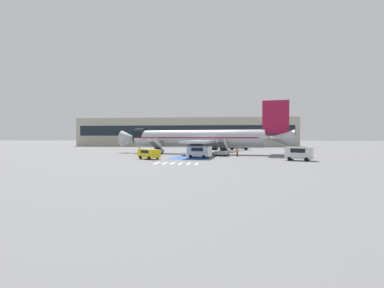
# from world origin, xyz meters

# --- Properties ---
(ground_plane) EXTENTS (600.00, 600.00, 0.00)m
(ground_plane) POSITION_xyz_m (0.00, 0.00, 0.00)
(ground_plane) COLOR slate
(apron_leadline_yellow) EXTENTS (73.53, 15.46, 0.01)m
(apron_leadline_yellow) POSITION_xyz_m (1.31, 0.98, 0.00)
(apron_leadline_yellow) COLOR gold
(apron_leadline_yellow) RESTS_ON ground_plane
(apron_stand_patch_blue) EXTENTS (7.00, 9.99, 0.01)m
(apron_stand_patch_blue) POSITION_xyz_m (1.31, -13.24, 0.00)
(apron_stand_patch_blue) COLOR #2856A8
(apron_stand_patch_blue) RESTS_ON ground_plane
(apron_walkway_bar_0) EXTENTS (0.44, 3.60, 0.01)m
(apron_walkway_bar_0) POSITION_xyz_m (-2.29, -24.90, 0.00)
(apron_walkway_bar_0) COLOR silver
(apron_walkway_bar_0) RESTS_ON ground_plane
(apron_walkway_bar_1) EXTENTS (0.44, 3.60, 0.01)m
(apron_walkway_bar_1) POSITION_xyz_m (-1.09, -24.90, 0.00)
(apron_walkway_bar_1) COLOR silver
(apron_walkway_bar_1) RESTS_ON ground_plane
(apron_walkway_bar_2) EXTENTS (0.44, 3.60, 0.01)m
(apron_walkway_bar_2) POSITION_xyz_m (0.11, -24.90, 0.00)
(apron_walkway_bar_2) COLOR silver
(apron_walkway_bar_2) RESTS_ON ground_plane
(apron_walkway_bar_3) EXTENTS (0.44, 3.60, 0.01)m
(apron_walkway_bar_3) POSITION_xyz_m (1.31, -24.90, 0.00)
(apron_walkway_bar_3) COLOR silver
(apron_walkway_bar_3) RESTS_ON ground_plane
(apron_walkway_bar_4) EXTENTS (0.44, 3.60, 0.01)m
(apron_walkway_bar_4) POSITION_xyz_m (2.51, -24.90, 0.00)
(apron_walkway_bar_4) COLOR silver
(apron_walkway_bar_4) RESTS_ON ground_plane
(apron_walkway_bar_5) EXTENTS (0.44, 3.60, 0.01)m
(apron_walkway_bar_5) POSITION_xyz_m (3.71, -24.90, 0.00)
(apron_walkway_bar_5) COLOR silver
(apron_walkway_bar_5) RESTS_ON ground_plane
(airliner) EXTENTS (41.37, 33.93, 11.82)m
(airliner) POSITION_xyz_m (1.98, 0.84, 3.58)
(airliner) COLOR #B7BCC4
(airliner) RESTS_ON ground_plane
(boarding_stairs_forward) EXTENTS (3.13, 5.51, 3.80)m
(boarding_stairs_forward) POSITION_xyz_m (-7.98, -1.74, 0.96)
(boarding_stairs_forward) COLOR #ADB2BA
(boarding_stairs_forward) RESTS_ON ground_plane
(boarding_stairs_aft) EXTENTS (3.13, 5.51, 3.73)m
(boarding_stairs_aft) POSITION_xyz_m (7.23, -4.89, 0.95)
(boarding_stairs_aft) COLOR #ADB2BA
(boarding_stairs_aft) RESTS_ON ground_plane
(fuel_tanker) EXTENTS (9.24, 2.73, 3.32)m
(fuel_tanker) POSITION_xyz_m (10.63, 23.46, 1.67)
(fuel_tanker) COLOR #38383D
(fuel_tanker) RESTS_ON ground_plane
(service_van_0) EXTENTS (4.73, 3.66, 2.24)m
(service_van_0) POSITION_xyz_m (20.03, -17.32, 1.34)
(service_van_0) COLOR silver
(service_van_0) RESTS_ON ground_plane
(service_van_1) EXTENTS (4.74, 3.29, 2.16)m
(service_van_1) POSITION_xyz_m (3.03, -12.93, 1.29)
(service_van_1) COLOR silver
(service_van_1) RESTS_ON ground_plane
(service_van_2) EXTENTS (4.47, 4.11, 1.77)m
(service_van_2) POSITION_xyz_m (-5.56, -16.87, 1.08)
(service_van_2) COLOR yellow
(service_van_2) RESTS_ON ground_plane
(baggage_cart) EXTENTS (3.00, 2.56, 0.87)m
(baggage_cart) POSITION_xyz_m (0.17, -6.97, 0.26)
(baggage_cart) COLOR gray
(baggage_cart) RESTS_ON ground_plane
(ground_crew_0) EXTENTS (0.47, 0.47, 1.88)m
(ground_crew_0) POSITION_xyz_m (10.26, -7.25, 1.09)
(ground_crew_0) COLOR black
(ground_crew_0) RESTS_ON ground_plane
(ground_crew_1) EXTENTS (0.48, 0.36, 1.73)m
(ground_crew_1) POSITION_xyz_m (3.44, -3.42, 1.00)
(ground_crew_1) COLOR #2D2D33
(ground_crew_1) RESTS_ON ground_plane
(ground_crew_2) EXTENTS (0.34, 0.48, 1.65)m
(ground_crew_2) POSITION_xyz_m (-11.81, -1.40, 0.95)
(ground_crew_2) COLOR #2D2D33
(ground_crew_2) RESTS_ON ground_plane
(traffic_cone_0) EXTENTS (0.55, 0.55, 0.61)m
(traffic_cone_0) POSITION_xyz_m (-6.06, -5.63, 0.30)
(traffic_cone_0) COLOR orange
(traffic_cone_0) RESTS_ON ground_plane
(terminal_building) EXTENTS (96.41, 12.10, 12.40)m
(terminal_building) POSITION_xyz_m (-10.07, 63.90, 6.20)
(terminal_building) COLOR #B2AD9E
(terminal_building) RESTS_ON ground_plane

